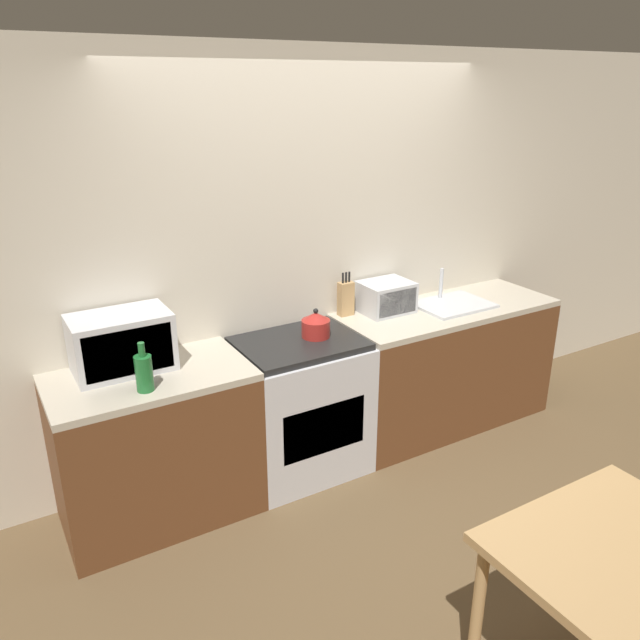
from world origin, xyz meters
TOP-DOWN VIEW (x-y plane):
  - ground_plane at (0.00, 0.00)m, footprint 16.00×16.00m
  - wall_back at (0.00, 1.01)m, footprint 10.00×0.06m
  - counter_left_run at (-1.20, 0.67)m, footprint 1.08×0.62m
  - counter_right_run at (0.93, 0.67)m, footprint 1.61×0.62m
  - stove_range at (-0.27, 0.66)m, footprint 0.78×0.62m
  - kettle at (-0.14, 0.67)m, footprint 0.18×0.18m
  - microwave at (-1.29, 0.79)m, footprint 0.52×0.32m
  - bottle at (-1.26, 0.49)m, footprint 0.09×0.09m
  - knife_block at (0.22, 0.90)m, footprint 0.10×0.06m
  - toaster_oven at (0.50, 0.81)m, footprint 0.34×0.28m
  - sink_basin at (0.98, 0.67)m, footprint 0.52×0.39m
  - dining_table at (-0.03, -1.37)m, footprint 0.90×0.68m

SIDE VIEW (x-z plane):
  - ground_plane at x=0.00m, z-range 0.00..0.00m
  - stove_range at x=-0.27m, z-range 0.00..0.90m
  - counter_left_run at x=-1.20m, z-range 0.00..0.90m
  - counter_right_run at x=0.93m, z-range 0.00..0.90m
  - dining_table at x=-0.03m, z-range 0.27..1.03m
  - sink_basin at x=0.98m, z-range 0.79..1.03m
  - kettle at x=-0.14m, z-range 0.89..1.07m
  - bottle at x=-1.26m, z-range 0.87..1.13m
  - toaster_oven at x=0.50m, z-range 0.90..1.11m
  - knife_block at x=0.22m, z-range 0.87..1.17m
  - microwave at x=-1.29m, z-range 0.90..1.22m
  - wall_back at x=0.00m, z-range 0.00..2.60m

